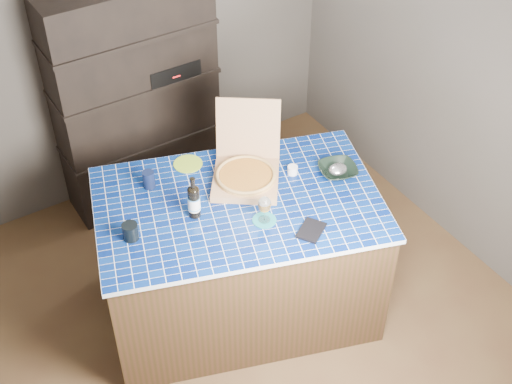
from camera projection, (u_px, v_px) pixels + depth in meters
room at (241, 172)px, 4.08m from camera, size 3.50×3.50×3.50m
shelving_unit at (136, 97)px, 5.29m from camera, size 1.20×0.41×1.80m
kitchen_island at (239, 256)px, 4.65m from camera, size 1.99×1.59×0.95m
pizza_box at (246, 172)px, 4.45m from camera, size 0.62×0.64×0.44m
mead_bottle at (194, 201)px, 4.17m from camera, size 0.08×0.08×0.29m
teal_trivet at (264, 220)px, 4.21m from camera, size 0.14×0.14×0.01m
wine_glass at (264, 205)px, 4.13m from camera, size 0.08×0.08×0.18m
tumbler at (130, 231)px, 4.07m from camera, size 0.09×0.09×0.10m
dvd_case at (311, 230)px, 4.14m from camera, size 0.22×0.21×0.01m
bowl at (338, 170)px, 4.52m from camera, size 0.30×0.30×0.06m
foil_contents at (338, 169)px, 4.51m from camera, size 0.13×0.11×0.06m
white_jar at (293, 170)px, 4.52m from camera, size 0.06×0.06×0.06m
navy_cup at (149, 179)px, 4.40m from camera, size 0.07×0.07×0.12m
green_trivet at (188, 164)px, 4.61m from camera, size 0.19×0.19×0.01m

